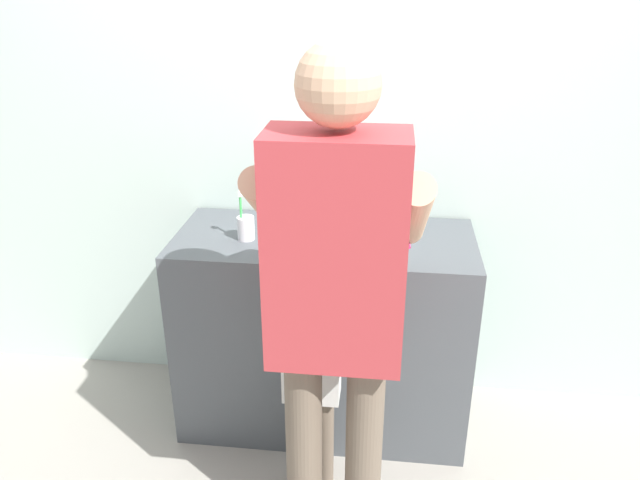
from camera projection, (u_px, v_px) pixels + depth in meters
The scene contains 8 objects.
ground_plane at pixel (316, 460), 2.57m from camera, with size 14.00×14.00×0.00m, color #9E998E.
back_wall at pixel (333, 108), 2.58m from camera, with size 4.40×0.08×2.70m.
vanity_cabinet at pixel (324, 331), 2.66m from camera, with size 1.22×0.54×0.89m, color #4C5156.
sink_basin at pixel (324, 227), 2.44m from camera, with size 0.38×0.38×0.11m.
faucet at pixel (330, 201), 2.63m from camera, with size 0.18×0.14×0.18m.
toothbrush_cup at pixel (246, 227), 2.44m from camera, with size 0.07×0.07×0.21m.
child_toddler at pixel (312, 366), 2.25m from camera, with size 0.28×0.28×0.91m.
adult_parent at pixel (336, 283), 1.80m from camera, with size 0.54×0.56×1.73m.
Camera 1 is at (0.25, -1.95, 1.89)m, focal length 34.26 mm.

